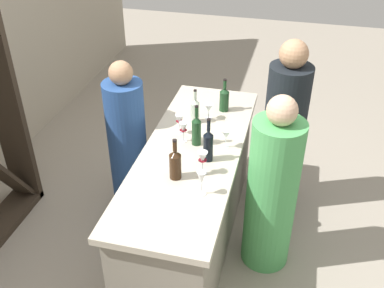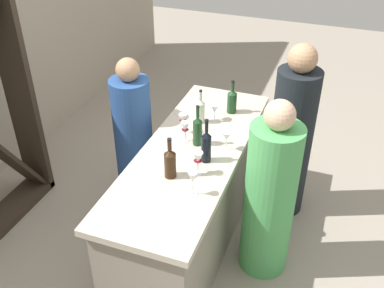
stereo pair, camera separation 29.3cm
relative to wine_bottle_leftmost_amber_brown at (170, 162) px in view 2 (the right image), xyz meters
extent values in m
plane|color=#9E9384|center=(0.35, -0.03, -1.02)|extent=(12.00, 12.00, 0.00)
cube|color=gray|center=(0.35, -0.03, -0.59)|extent=(1.97, 0.63, 0.86)
cube|color=beige|center=(0.35, -0.03, -0.14)|extent=(2.05, 0.71, 0.05)
cube|color=#33281E|center=(0.52, 1.62, -0.02)|extent=(0.06, 0.28, 2.00)
cylinder|color=#331E0F|center=(0.00, 0.00, -0.02)|extent=(0.08, 0.08, 0.18)
cone|color=#331E0F|center=(0.00, 0.00, 0.08)|extent=(0.08, 0.08, 0.03)
cylinder|color=#331E0F|center=(0.00, 0.00, 0.14)|extent=(0.03, 0.03, 0.08)
cylinder|color=black|center=(0.00, 0.00, 0.18)|extent=(0.03, 0.03, 0.01)
cylinder|color=black|center=(0.25, -0.17, -0.01)|extent=(0.07, 0.07, 0.20)
cone|color=black|center=(0.25, -0.17, 0.11)|extent=(0.07, 0.07, 0.04)
cylinder|color=black|center=(0.25, -0.17, 0.17)|extent=(0.02, 0.02, 0.09)
cylinder|color=black|center=(0.25, -0.17, 0.22)|extent=(0.03, 0.03, 0.01)
cylinder|color=#193D1E|center=(0.44, -0.04, -0.02)|extent=(0.07, 0.07, 0.19)
cone|color=#193D1E|center=(0.44, -0.04, 0.10)|extent=(0.07, 0.07, 0.04)
cylinder|color=#193D1E|center=(0.44, -0.04, 0.16)|extent=(0.02, 0.02, 0.08)
cylinder|color=black|center=(0.44, -0.04, 0.21)|extent=(0.03, 0.03, 0.01)
cylinder|color=#B7C6B2|center=(0.75, 0.05, -0.03)|extent=(0.07, 0.07, 0.17)
cone|color=#B7C6B2|center=(0.75, 0.05, 0.07)|extent=(0.07, 0.07, 0.03)
cylinder|color=#B7C6B2|center=(0.75, 0.05, 0.13)|extent=(0.02, 0.02, 0.07)
cylinder|color=black|center=(0.75, 0.05, 0.17)|extent=(0.03, 0.03, 0.01)
cylinder|color=#193D1E|center=(1.00, -0.14, -0.03)|extent=(0.08, 0.08, 0.17)
cone|color=#193D1E|center=(1.00, -0.14, 0.07)|extent=(0.08, 0.08, 0.03)
cylinder|color=#193D1E|center=(1.00, -0.14, 0.13)|extent=(0.03, 0.03, 0.07)
cylinder|color=black|center=(1.00, -0.14, 0.17)|extent=(0.03, 0.03, 0.01)
cylinder|color=white|center=(0.44, -0.26, -0.11)|extent=(0.06, 0.06, 0.00)
cylinder|color=white|center=(0.44, -0.26, -0.07)|extent=(0.01, 0.01, 0.08)
cone|color=white|center=(0.44, -0.26, 0.00)|extent=(0.08, 0.08, 0.07)
cylinder|color=white|center=(-0.13, -0.21, -0.11)|extent=(0.07, 0.07, 0.00)
cylinder|color=white|center=(-0.13, -0.21, -0.07)|extent=(0.01, 0.01, 0.08)
cone|color=white|center=(-0.13, -0.21, 0.02)|extent=(0.06, 0.06, 0.09)
cylinder|color=white|center=(0.09, -0.17, -0.11)|extent=(0.07, 0.07, 0.00)
cylinder|color=white|center=(0.09, -0.17, -0.07)|extent=(0.01, 0.01, 0.08)
cone|color=white|center=(0.09, -0.17, 0.02)|extent=(0.07, 0.07, 0.09)
cone|color=maroon|center=(0.09, -0.17, -0.02)|extent=(0.06, 0.06, 0.02)
cylinder|color=white|center=(0.83, -0.05, -0.11)|extent=(0.06, 0.06, 0.00)
cylinder|color=white|center=(0.83, -0.05, -0.08)|extent=(0.01, 0.01, 0.06)
cone|color=white|center=(0.83, -0.05, -0.01)|extent=(0.07, 0.07, 0.07)
cylinder|color=white|center=(0.45, 0.07, -0.11)|extent=(0.06, 0.06, 0.00)
cylinder|color=white|center=(0.45, 0.07, -0.08)|extent=(0.01, 0.01, 0.07)
cone|color=white|center=(0.45, 0.07, 0.00)|extent=(0.07, 0.07, 0.09)
cone|color=maroon|center=(0.45, 0.07, -0.03)|extent=(0.06, 0.06, 0.02)
cylinder|color=white|center=(0.55, 0.12, -0.11)|extent=(0.06, 0.06, 0.00)
cylinder|color=white|center=(0.55, 0.12, -0.07)|extent=(0.01, 0.01, 0.08)
cone|color=white|center=(0.55, 0.12, 0.01)|extent=(0.06, 0.06, 0.08)
cone|color=maroon|center=(0.55, 0.12, -0.02)|extent=(0.05, 0.05, 0.03)
cylinder|color=#4CA559|center=(0.30, -0.64, -0.39)|extent=(0.46, 0.46, 1.26)
sphere|color=#D8AD8C|center=(0.30, -0.64, 0.33)|extent=(0.21, 0.21, 0.21)
cylinder|color=black|center=(1.04, -0.66, -0.35)|extent=(0.46, 0.46, 1.35)
sphere|color=tan|center=(1.04, -0.66, 0.43)|extent=(0.23, 0.23, 0.23)
cylinder|color=#284C8C|center=(0.61, 0.60, -0.40)|extent=(0.39, 0.39, 1.25)
sphere|color=tan|center=(0.61, 0.60, 0.32)|extent=(0.19, 0.19, 0.19)
camera|label=1|loc=(-2.31, -0.70, 1.75)|focal=41.91mm
camera|label=2|loc=(-2.22, -0.98, 1.75)|focal=41.91mm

